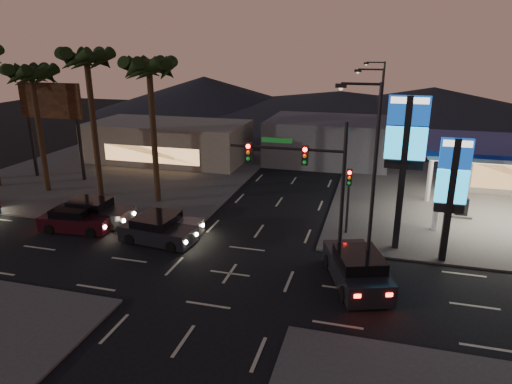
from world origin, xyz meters
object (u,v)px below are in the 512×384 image
(car_lane_a_mid, at_px, (76,220))
(car_lane_b_mid, at_px, (94,213))
(traffic_signal_mast, at_px, (309,174))
(suv_station, at_px, (357,269))
(car_lane_a_front, at_px, (157,231))
(car_lane_b_front, at_px, (166,225))
(pylon_sign_tall, at_px, (406,143))
(pylon_sign_short, at_px, (452,182))

(car_lane_a_mid, height_order, car_lane_b_mid, car_lane_b_mid)
(traffic_signal_mast, distance_m, suv_station, 5.35)
(car_lane_a_front, xyz_separation_m, car_lane_b_front, (0.00, 1.15, -0.03))
(traffic_signal_mast, xyz_separation_m, car_lane_a_front, (-9.33, 0.70, -4.51))
(car_lane_b_front, relative_size, suv_station, 0.79)
(traffic_signal_mast, xyz_separation_m, suv_station, (2.77, -1.29, -4.39))
(pylon_sign_tall, bearing_deg, suv_station, -112.30)
(pylon_sign_short, xyz_separation_m, traffic_signal_mast, (-7.24, -2.51, 0.57))
(car_lane_a_front, bearing_deg, car_lane_b_front, 89.87)
(traffic_signal_mast, bearing_deg, suv_station, -24.96)
(traffic_signal_mast, height_order, car_lane_b_front, traffic_signal_mast)
(car_lane_a_mid, relative_size, suv_station, 0.83)
(car_lane_a_mid, bearing_deg, traffic_signal_mast, -3.80)
(car_lane_a_front, distance_m, suv_station, 12.26)
(pylon_sign_short, bearing_deg, car_lane_b_mid, -179.66)
(car_lane_a_mid, xyz_separation_m, car_lane_b_front, (5.98, 0.83, -0.02))
(pylon_sign_short, xyz_separation_m, suv_station, (-4.47, -3.80, -3.82))
(pylon_sign_tall, relative_size, suv_station, 1.55)
(pylon_sign_short, distance_m, car_lane_b_front, 17.05)
(pylon_sign_tall, xyz_separation_m, car_lane_a_mid, (-20.05, -2.49, -5.69))
(traffic_signal_mast, bearing_deg, pylon_sign_short, 19.13)
(traffic_signal_mast, bearing_deg, pylon_sign_tall, 36.52)
(pylon_sign_short, bearing_deg, pylon_sign_tall, 158.20)
(car_lane_a_front, distance_m, car_lane_a_mid, 5.99)
(car_lane_a_front, height_order, suv_station, suv_station)
(suv_station, bearing_deg, traffic_signal_mast, 155.04)
(car_lane_b_mid, bearing_deg, traffic_signal_mast, -9.11)
(car_lane_a_mid, distance_m, suv_station, 18.23)
(pylon_sign_tall, height_order, car_lane_b_mid, pylon_sign_tall)
(car_lane_b_mid, relative_size, suv_station, 0.89)
(traffic_signal_mast, relative_size, car_lane_a_front, 1.64)
(car_lane_a_mid, distance_m, car_lane_b_mid, 1.44)
(pylon_sign_tall, bearing_deg, car_lane_a_mid, -172.91)
(pylon_sign_tall, bearing_deg, car_lane_b_mid, -176.70)
(traffic_signal_mast, bearing_deg, car_lane_b_front, 168.80)
(car_lane_b_front, height_order, suv_station, suv_station)
(pylon_sign_tall, height_order, car_lane_a_front, pylon_sign_tall)
(pylon_sign_tall, bearing_deg, pylon_sign_short, -21.80)
(pylon_sign_tall, height_order, car_lane_b_front, pylon_sign_tall)
(car_lane_b_mid, bearing_deg, car_lane_a_front, -16.92)
(car_lane_b_front, distance_m, car_lane_b_mid, 5.55)
(pylon_sign_short, relative_size, car_lane_b_front, 1.52)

